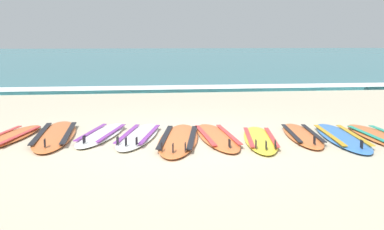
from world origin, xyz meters
name	(u,v)px	position (x,y,z in m)	size (l,w,h in m)	color
ground_plane	(187,144)	(0.00, 0.00, 0.00)	(80.00, 80.00, 0.00)	#C1B599
sea	(146,55)	(0.00, 36.40, 0.05)	(80.00, 60.00, 0.10)	teal
wave_foam_strip	(162,89)	(0.00, 6.93, 0.06)	(80.00, 1.08, 0.11)	white
surfboard_0	(10,137)	(-2.73, 0.63, 0.04)	(0.88, 1.97, 0.18)	orange
surfboard_1	(55,135)	(-2.06, 0.70, 0.04)	(0.69, 2.42, 0.18)	orange
surfboard_2	(102,134)	(-1.32, 0.64, 0.04)	(0.95, 1.97, 0.18)	white
surfboard_3	(139,136)	(-0.72, 0.46, 0.04)	(0.95, 2.08, 0.18)	white
surfboard_4	(179,139)	(-0.11, 0.17, 0.04)	(0.98, 2.40, 0.18)	orange
surfboard_5	(217,137)	(0.50, 0.26, 0.04)	(0.61, 2.12, 0.18)	orange
surfboard_6	(260,139)	(1.13, 0.01, 0.04)	(0.79, 1.98, 0.18)	yellow
surfboard_7	(302,135)	(1.88, 0.21, 0.04)	(0.73, 1.97, 0.18)	orange
surfboard_8	(341,137)	(2.44, 0.00, 0.04)	(0.82, 2.22, 0.18)	#3875CC
surfboard_9	(383,138)	(3.07, -0.12, 0.04)	(0.58, 2.16, 0.18)	orange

